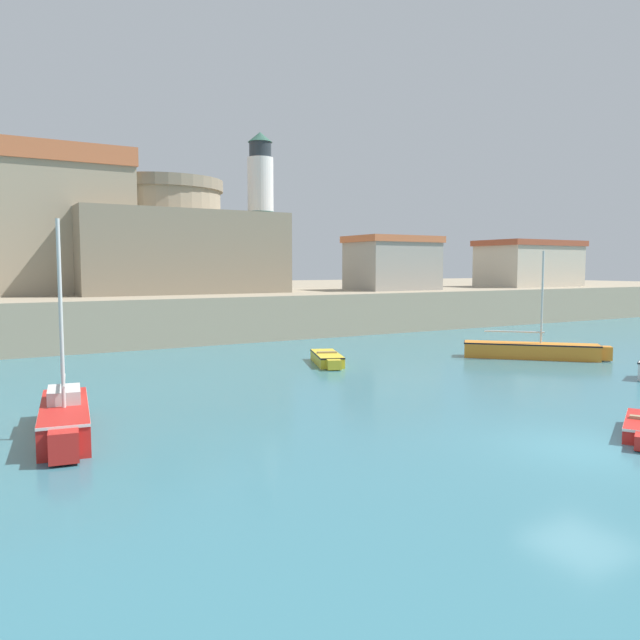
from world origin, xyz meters
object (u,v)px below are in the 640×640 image
object	(u,v)px
sailboat_red_3	(65,417)
harbor_shed_near_wharf	(392,263)
fortress	(164,248)
harbor_shed_mid_row	(529,263)
sailboat_orange_4	(533,350)
dinghy_yellow_2	(327,358)
lighthouse	(261,214)
church	(27,220)

from	to	relation	value
sailboat_red_3	harbor_shed_near_wharf	size ratio (longest dim) A/B	0.86
fortress	harbor_shed_mid_row	size ratio (longest dim) A/B	1.50
sailboat_orange_4	fortress	size ratio (longest dim) A/B	0.40
fortress	dinghy_yellow_2	bearing A→B (deg)	-85.76
sailboat_red_3	fortress	bearing A→B (deg)	68.49
lighthouse	harbor_shed_mid_row	distance (m)	25.09
dinghy_yellow_2	harbor_shed_mid_row	size ratio (longest dim) A/B	0.41
church	fortress	world-z (taller)	church
sailboat_red_3	fortress	size ratio (longest dim) A/B	0.41
dinghy_yellow_2	harbor_shed_near_wharf	bearing A→B (deg)	44.60
fortress	harbor_shed_near_wharf	world-z (taller)	fortress
sailboat_orange_4	harbor_shed_near_wharf	size ratio (longest dim) A/B	0.83
sailboat_red_3	harbor_shed_mid_row	distance (m)	48.42
sailboat_red_3	harbor_shed_mid_row	world-z (taller)	harbor_shed_mid_row
dinghy_yellow_2	harbor_shed_mid_row	distance (m)	34.23
sailboat_red_3	sailboat_orange_4	bearing A→B (deg)	8.82
dinghy_yellow_2	sailboat_red_3	xyz separation A→B (m)	(-12.47, -7.06, 0.24)
dinghy_yellow_2	harbor_shed_near_wharf	distance (m)	20.83
harbor_shed_near_wharf	dinghy_yellow_2	bearing A→B (deg)	-135.40
sailboat_red_3	sailboat_orange_4	xyz separation A→B (m)	(22.17, 3.44, -0.08)
harbor_shed_mid_row	sailboat_orange_4	bearing A→B (deg)	-138.26
lighthouse	harbor_shed_mid_row	world-z (taller)	lighthouse
fortress	harbor_shed_near_wharf	distance (m)	17.27
sailboat_red_3	sailboat_orange_4	distance (m)	22.43
dinghy_yellow_2	sailboat_orange_4	size ratio (longest dim) A/B	0.68
lighthouse	harbor_shed_near_wharf	xyz separation A→B (m)	(8.00, -6.80, -3.92)
dinghy_yellow_2	harbor_shed_near_wharf	world-z (taller)	harbor_shed_near_wharf
fortress	harbor_shed_mid_row	world-z (taller)	fortress
church	harbor_shed_mid_row	bearing A→B (deg)	-12.02
dinghy_yellow_2	lighthouse	size ratio (longest dim) A/B	0.30
dinghy_yellow_2	sailboat_orange_4	xyz separation A→B (m)	(9.70, -3.62, 0.16)
sailboat_red_3	lighthouse	world-z (taller)	lighthouse
church	fortress	bearing A→B (deg)	-18.37
sailboat_red_3	harbor_shed_near_wharf	distance (m)	34.63
sailboat_red_3	church	size ratio (longest dim) A/B	0.37
dinghy_yellow_2	church	xyz separation A→B (m)	(-10.30, 23.59, 7.54)
sailboat_orange_4	lighthouse	distance (m)	26.26
sailboat_orange_4	lighthouse	xyz separation A→B (m)	(-3.23, 24.69, 8.32)
harbor_shed_near_wharf	church	bearing A→B (deg)	159.38
harbor_shed_mid_row	fortress	bearing A→B (deg)	169.78
sailboat_red_3	fortress	world-z (taller)	fortress
sailboat_red_3	church	xyz separation A→B (m)	(2.16, 30.65, 7.30)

